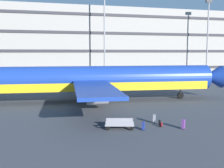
% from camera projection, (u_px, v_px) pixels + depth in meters
% --- Properties ---
extents(ground_plane, '(600.00, 600.00, 0.00)m').
position_uv_depth(ground_plane, '(55.00, 102.00, 37.95)').
color(ground_plane, '#424449').
extents(terminal_structure, '(166.79, 20.35, 19.24)m').
position_uv_depth(terminal_structure, '(44.00, 43.00, 80.03)').
color(terminal_structure, gray).
rests_on(terminal_structure, ground_plane).
extents(airliner, '(39.00, 31.67, 10.27)m').
position_uv_depth(airliner, '(93.00, 80.00, 38.63)').
color(airliner, navy).
rests_on(airliner, ground_plane).
extents(light_mast_center_left, '(1.80, 0.50, 24.70)m').
position_uv_depth(light_mast_center_left, '(104.00, 23.00, 67.69)').
color(light_mast_center_left, gray).
rests_on(light_mast_center_left, ground_plane).
extents(light_mast_center_right, '(1.80, 0.50, 20.87)m').
position_uv_depth(light_mast_center_right, '(208.00, 33.00, 75.58)').
color(light_mast_center_right, gray).
rests_on(light_mast_center_right, ground_plane).
extents(suitcase_laid_flat, '(0.41, 0.48, 0.96)m').
position_uv_depth(suitcase_laid_flat, '(154.00, 119.00, 26.80)').
color(suitcase_laid_flat, gray).
rests_on(suitcase_laid_flat, ground_plane).
extents(suitcase_silver, '(0.42, 0.50, 0.97)m').
position_uv_depth(suitcase_silver, '(143.00, 126.00, 24.44)').
color(suitcase_silver, navy).
rests_on(suitcase_silver, ground_plane).
extents(suitcase_navy, '(0.49, 0.50, 0.96)m').
position_uv_depth(suitcase_navy, '(183.00, 124.00, 24.78)').
color(suitcase_navy, '#72388C').
rests_on(suitcase_navy, ground_plane).
extents(backpack_upright, '(0.38, 0.40, 0.50)m').
position_uv_depth(backpack_upright, '(161.00, 125.00, 25.43)').
color(backpack_upright, maroon).
rests_on(backpack_upright, ground_plane).
extents(backpack_red, '(0.35, 0.42, 0.57)m').
position_uv_depth(backpack_red, '(160.00, 122.00, 26.14)').
color(backpack_red, black).
rests_on(backpack_red, ground_plane).
extents(baggage_cart, '(3.36, 1.99, 0.82)m').
position_uv_depth(baggage_cart, '(119.00, 124.00, 24.88)').
color(baggage_cart, gray).
rests_on(baggage_cart, ground_plane).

